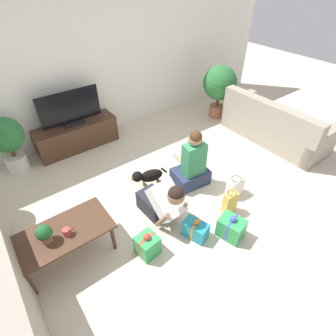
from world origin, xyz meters
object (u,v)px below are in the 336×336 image
Objects in this scene: dog at (148,176)px; gift_box_b at (231,228)px; coffee_table at (63,235)px; gift_box_a at (147,245)px; person_sitting at (192,165)px; potted_plant_corner_right at (220,85)px; mug at (67,232)px; gift_bag_b at (235,187)px; potted_plant_back_left at (7,140)px; sofa_right at (273,126)px; gift_bag_a at (230,203)px; tv at (71,110)px; gift_box_c at (195,230)px; tv_console at (77,135)px; tabletop_plant at (44,233)px; person_kneeling at (162,201)px.

gift_box_b reaches higher than dog.
coffee_table reaches higher than gift_box_a.
gift_box_a is at bearing 34.46° from person_sitting.
potted_plant_corner_right reaches higher than dog.
mug is at bearing -54.67° from dog.
gift_box_a reaches higher than gift_bag_b.
potted_plant_back_left is 7.87× the size of mug.
dog is at bearing -157.62° from potted_plant_corner_right.
potted_plant_back_left is at bearing 93.11° from mug.
sofa_right reaches higher than coffee_table.
potted_plant_corner_right is 9.14× the size of mug.
gift_bag_a is (-1.89, -2.12, -0.53)m from potted_plant_corner_right.
tv is at bearing 56.82° from sofa_right.
dog is 1.30m from gift_bag_b.
gift_box_c is (-2.68, -0.81, -0.17)m from sofa_right.
gift_bag_a is (1.02, -2.79, -0.06)m from tv_console.
coffee_table is at bearing -114.79° from tv.
dog is 1.50× the size of gift_bag_a.
mug is (-0.95, -2.20, 0.25)m from tv_console.
tabletop_plant reaches higher than dog.
person_sitting is 0.79m from gift_bag_a.
sofa_right is 2.87m from person_kneeling.
sofa_right is at bearing 98.58° from dog.
gift_box_c is (0.61, -0.16, -0.02)m from gift_box_a.
potted_plant_back_left is 1.68× the size of dog.
person_sitting reaches higher than gift_box_b.
gift_bag_a is at bearing 1.60° from gift_box_c.
person_sitting reaches higher than mug.
gift_box_a is at bearing 101.20° from sofa_right.
person_sitting is 2.70× the size of gift_box_b.
tv is 2.44m from tabletop_plant.
dog is at bearing -21.33° from person_sitting.
gift_bag_b reaches higher than gift_box_c.
person_kneeling is 1.39m from tabletop_plant.
gift_box_c is 0.98m from gift_bag_b.
gift_box_a is (-1.23, -0.63, -0.21)m from person_sitting.
sofa_right is 2.07× the size of potted_plant_back_left.
gift_box_b is at bearing -134.41° from gift_bag_a.
potted_plant_back_left is at bearing -177.31° from tv_console.
gift_bag_a is at bearing 111.28° from sofa_right.
tv_console is 1.48× the size of person_sitting.
gift_box_b is (1.73, -0.94, -0.25)m from coffee_table.
potted_plant_corner_right reaches higher than gift_box_c.
gift_bag_a is at bearing -6.57° from gift_box_a.
potted_plant_corner_right is 4.02m from potted_plant_back_left.
person_kneeling is at bearing -8.31° from tabletop_plant.
potted_plant_back_left is 2.16m from mug.
person_sitting is 1.96m from mug.
gift_bag_b is at bearing -11.31° from coffee_table.
potted_plant_corner_right is 1.96× the size of dog.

